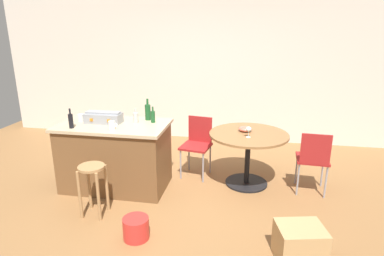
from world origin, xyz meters
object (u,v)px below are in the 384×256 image
at_px(dining_table, 248,145).
at_px(plastic_bucket, 136,228).
at_px(bottle_2, 136,117).
at_px(cup_1, 112,125).
at_px(toolbox, 103,118).
at_px(bottle_1, 148,112).
at_px(folding_chair_far, 313,157).
at_px(bottle_0, 153,116).
at_px(cardboard_box, 300,244).
at_px(kitchen_island, 116,155).
at_px(wooden_stool, 93,180).
at_px(bottle_3, 71,121).
at_px(serving_bowl, 245,129).
at_px(cup_0, 81,118).
at_px(folding_chair_near, 197,142).
at_px(wine_glass, 249,129).

height_order(dining_table, plastic_bucket, dining_table).
xyz_separation_m(bottle_2, cup_1, (-0.19, -0.33, -0.02)).
distance_m(toolbox, bottle_1, 0.59).
xyz_separation_m(folding_chair_far, bottle_0, (-2.09, -0.11, 0.48)).
height_order(folding_chair_far, cardboard_box, folding_chair_far).
xyz_separation_m(kitchen_island, wooden_stool, (0.02, -0.72, -0.02)).
xyz_separation_m(folding_chair_far, cup_1, (-2.51, -0.49, 0.45)).
bearing_deg(bottle_3, bottle_2, 27.17).
bearing_deg(bottle_3, wooden_stool, -44.38).
bearing_deg(serving_bowl, cup_0, -168.80).
xyz_separation_m(folding_chair_near, bottle_0, (-0.53, -0.43, 0.47)).
distance_m(kitchen_island, folding_chair_far, 2.61).
relative_size(bottle_0, cup_1, 1.91).
height_order(wine_glass, plastic_bucket, wine_glass).
bearing_deg(kitchen_island, cup_0, 174.57).
relative_size(cup_1, serving_bowl, 0.63).
xyz_separation_m(cup_0, cup_1, (0.56, -0.27, 0.00)).
distance_m(kitchen_island, bottle_3, 0.75).
relative_size(cup_0, cardboard_box, 0.27).
bearing_deg(wine_glass, cup_1, -164.88).
bearing_deg(wooden_stool, cardboard_box, -10.17).
distance_m(wine_glass, serving_bowl, 0.27).
distance_m(bottle_0, bottle_2, 0.23).
distance_m(dining_table, cup_1, 1.82).
relative_size(wooden_stool, cup_1, 5.43).
xyz_separation_m(wooden_stool, serving_bowl, (1.68, 1.20, 0.34)).
distance_m(cup_0, serving_bowl, 2.23).
bearing_deg(bottle_0, plastic_bucket, -82.68).
bearing_deg(dining_table, serving_bowl, 120.73).
bearing_deg(folding_chair_near, wooden_stool, -127.36).
distance_m(toolbox, serving_bowl, 1.91).
height_order(bottle_0, cup_1, bottle_0).
height_order(wooden_stool, wine_glass, wine_glass).
bearing_deg(bottle_3, cup_0, 96.24).
xyz_separation_m(dining_table, toolbox, (-1.90, -0.36, 0.40)).
relative_size(toolbox, serving_bowl, 2.65).
relative_size(wooden_stool, bottle_0, 2.85).
height_order(kitchen_island, cup_0, cup_0).
xyz_separation_m(bottle_2, bottle_3, (-0.72, -0.37, 0.02)).
relative_size(dining_table, toolbox, 2.23).
height_order(folding_chair_far, toolbox, toolbox).
xyz_separation_m(dining_table, folding_chair_near, (-0.73, 0.20, -0.06)).
relative_size(kitchen_island, folding_chair_near, 1.66).
xyz_separation_m(cup_0, plastic_bucket, (1.13, -1.13, -0.83)).
distance_m(kitchen_island, plastic_bucket, 1.31).
bearing_deg(bottle_3, toolbox, 44.59).
height_order(bottle_0, bottle_2, bottle_0).
distance_m(kitchen_island, serving_bowl, 1.80).
relative_size(wooden_stool, toolbox, 1.28).
height_order(dining_table, serving_bowl, serving_bowl).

